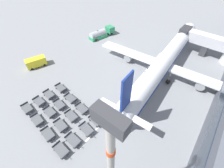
{
  "coord_description": "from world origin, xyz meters",
  "views": [
    {
      "loc": [
        25.58,
        -33.47,
        24.99
      ],
      "look_at": [
        11.37,
        -15.42,
        2.14
      ],
      "focal_mm": 24.0,
      "sensor_mm": 36.0,
      "label": 1
    }
  ],
  "objects": [
    {
      "name": "baggage_dolly_row_far_col_a",
      "position": [
        2.04,
        -22.29,
        0.47
      ],
      "size": [
        3.55,
        1.88,
        0.92
      ],
      "color": "#515459",
      "rests_on": "ground_plane"
    },
    {
      "name": "jet_bridge",
      "position": [
        25.1,
        12.5,
        3.72
      ],
      "size": [
        16.91,
        4.54,
        6.19
      ],
      "color": "silver",
      "rests_on": "ground_plane"
    },
    {
      "name": "baggage_dolly_row_mid_b_col_b",
      "position": [
        5.61,
        -25.43,
        0.47
      ],
      "size": [
        3.56,
        1.93,
        0.92
      ],
      "color": "#515459",
      "rests_on": "ground_plane"
    },
    {
      "name": "baggage_dolly_row_mid_a_col_c",
      "position": [
        9.63,
        -28.27,
        0.47
      ],
      "size": [
        3.55,
        1.89,
        0.92
      ],
      "color": "#515459",
      "rests_on": "ground_plane"
    },
    {
      "name": "ground_plane",
      "position": [
        0.0,
        0.0,
        0.0
      ],
      "size": [
        500.0,
        500.0,
        0.0
      ],
      "primitive_type": "plane",
      "color": "gray"
    },
    {
      "name": "baggage_dolly_row_mid_a_col_a",
      "position": [
        1.64,
        -27.55,
        0.47
      ],
      "size": [
        3.5,
        1.73,
        0.92
      ],
      "color": "#515459",
      "rests_on": "ground_plane"
    },
    {
      "name": "baggage_dolly_row_near_col_a",
      "position": [
        1.33,
        -30.03,
        0.47
      ],
      "size": [
        3.55,
        1.88,
        0.92
      ],
      "color": "#515459",
      "rests_on": "ground_plane"
    },
    {
      "name": "service_van",
      "position": [
        -9.99,
        -20.67,
        1.28
      ],
      "size": [
        3.6,
        5.36,
        2.37
      ],
      "color": "yellow",
      "rests_on": "ground_plane"
    },
    {
      "name": "baggage_dolly_row_near_col_d",
      "position": [
        13.22,
        -31.03,
        0.47
      ],
      "size": [
        3.52,
        1.79,
        0.92
      ],
      "color": "#515459",
      "rests_on": "ground_plane"
    },
    {
      "name": "baggage_dolly_row_far_col_d",
      "position": [
        13.89,
        -23.49,
        0.47
      ],
      "size": [
        3.54,
        1.87,
        0.92
      ],
      "color": "#515459",
      "rests_on": "ground_plane"
    },
    {
      "name": "baggage_dolly_row_near_col_c",
      "position": [
        9.24,
        -30.7,
        0.47
      ],
      "size": [
        3.55,
        1.9,
        0.92
      ],
      "color": "#515459",
      "rests_on": "ground_plane"
    },
    {
      "name": "baggage_dolly_row_mid_b_col_c",
      "position": [
        9.61,
        -25.73,
        0.47
      ],
      "size": [
        3.55,
        1.9,
        0.92
      ],
      "color": "#515459",
      "rests_on": "ground_plane"
    },
    {
      "name": "baggage_dolly_row_mid_b_col_d",
      "position": [
        13.86,
        -25.91,
        0.47
      ],
      "size": [
        3.56,
        1.92,
        0.92
      ],
      "color": "#515459",
      "rests_on": "ground_plane"
    },
    {
      "name": "airplane",
      "position": [
        17.29,
        -2.06,
        3.41
      ],
      "size": [
        35.11,
        44.48,
        12.31
      ],
      "color": "silver",
      "rests_on": "ground_plane"
    },
    {
      "name": "fuel_tanker_primary",
      "position": [
        -7.25,
        2.18,
        1.2
      ],
      "size": [
        4.82,
        9.61,
        2.83
      ],
      "color": "#2D8C5B",
      "rests_on": "ground_plane"
    },
    {
      "name": "baggage_dolly_row_far_col_c",
      "position": [
        9.93,
        -23.26,
        0.47
      ],
      "size": [
        3.55,
        1.88,
        0.92
      ],
      "color": "#515459",
      "rests_on": "ground_plane"
    },
    {
      "name": "baggage_dolly_row_mid_a_col_b",
      "position": [
        5.61,
        -27.74,
        0.47
      ],
      "size": [
        3.53,
        1.81,
        0.92
      ],
      "color": "#515459",
      "rests_on": "ground_plane"
    },
    {
      "name": "baggage_dolly_row_mid_b_col_a",
      "position": [
        1.63,
        -25.1,
        0.47
      ],
      "size": [
        3.53,
        1.81,
        0.92
      ],
      "color": "#515459",
      "rests_on": "ground_plane"
    },
    {
      "name": "baggage_dolly_row_mid_a_col_d",
      "position": [
        13.49,
        -28.71,
        0.47
      ],
      "size": [
        3.5,
        1.73,
        0.92
      ],
      "color": "#515459",
      "rests_on": "ground_plane"
    },
    {
      "name": "stand_guidance_stripe",
      "position": [
        14.27,
        -11.58,
        0.0
      ],
      "size": [
        2.23,
        34.67,
        0.01
      ],
      "color": "white",
      "rests_on": "ground_plane"
    },
    {
      "name": "baggage_dolly_row_near_col_b",
      "position": [
        5.26,
        -30.28,
        0.47
      ],
      "size": [
        3.55,
        1.91,
        0.92
      ],
      "color": "#515459",
      "rests_on": "ground_plane"
    },
    {
      "name": "baggage_dolly_row_far_col_b",
      "position": [
        6.08,
        -22.9,
        0.47
      ],
      "size": [
        3.51,
        1.75,
        0.92
      ],
      "color": "#515459",
      "rests_on": "ground_plane"
    }
  ]
}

